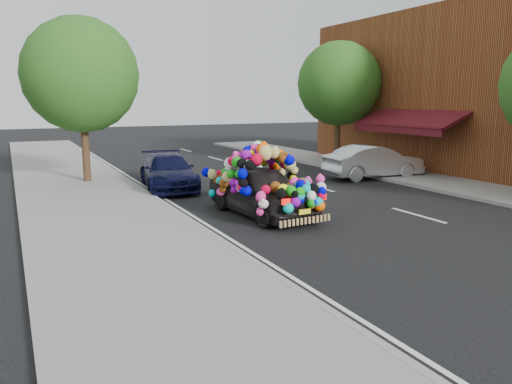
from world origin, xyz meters
The scene contains 10 objects.
ground centered at (0.00, 0.00, 0.00)m, with size 100.00×100.00×0.00m, color black.
sidewalk centered at (-4.30, 0.00, 0.06)m, with size 4.00×60.00×0.12m, color gray.
kerb centered at (-2.35, 0.00, 0.07)m, with size 0.15×60.00×0.13m, color gray.
footpath_far centered at (8.20, 3.00, 0.06)m, with size 3.00×40.00×0.12m, color gray.
lane_markings centered at (3.60, 0.00, 0.01)m, with size 6.00×50.00×0.01m, color silver, non-canonical shape.
tree_near_sidewalk centered at (-3.80, 9.50, 4.02)m, with size 4.20×4.20×6.13m.
tree_far_b centered at (8.00, 10.00, 3.89)m, with size 4.00×4.00×5.90m.
plush_art_car centered at (-0.24, 2.00, 1.02)m, with size 2.28×4.31×2.00m.
navy_sedan centered at (-1.33, 7.20, 0.61)m, with size 1.71×4.21×1.22m, color black.
silver_hatchback centered at (6.80, 5.79, 0.67)m, with size 1.42×4.07×1.34m, color silver.
Camera 1 is at (-6.37, -10.03, 3.15)m, focal length 35.00 mm.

